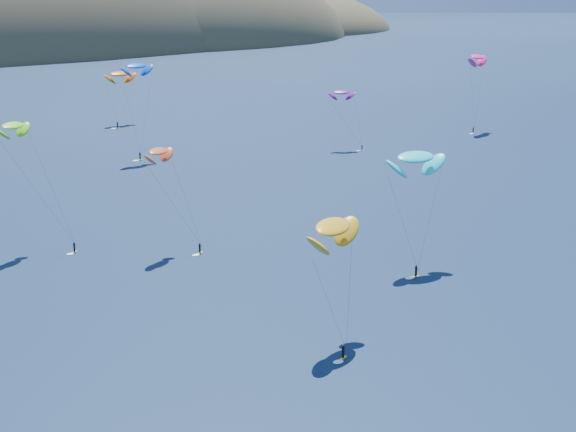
# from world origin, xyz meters

# --- Properties ---
(kitesurfer_2) EXTENTS (11.87, 11.64, 18.57)m
(kitesurfer_2) POSITION_xyz_m (-1.13, 54.50, 15.55)
(kitesurfer_2) COLOR gold
(kitesurfer_2) RESTS_ON ground
(kitesurfer_3) EXTENTS (11.08, 13.11, 24.02)m
(kitesurfer_3) POSITION_xyz_m (-26.41, 115.68, 21.90)
(kitesurfer_3) COLOR gold
(kitesurfer_3) RESTS_ON ground
(kitesurfer_4) EXTENTS (9.58, 6.07, 26.91)m
(kitesurfer_4) POSITION_xyz_m (19.53, 172.20, 24.32)
(kitesurfer_4) COLOR gold
(kitesurfer_4) RESTS_ON ground
(kitesurfer_5) EXTENTS (11.17, 9.41, 21.36)m
(kitesurfer_5) POSITION_xyz_m (27.40, 71.07, 18.33)
(kitesurfer_5) COLOR gold
(kitesurfer_5) RESTS_ON ground
(kitesurfer_6) EXTENTS (8.03, 10.46, 17.73)m
(kitesurfer_6) POSITION_xyz_m (72.47, 153.88, 15.66)
(kitesurfer_6) COLOR gold
(kitesurfer_6) RESTS_ON ground
(kitesurfer_8) EXTENTS (11.30, 9.69, 25.49)m
(kitesurfer_8) POSITION_xyz_m (124.41, 154.11, 22.63)
(kitesurfer_8) COLOR gold
(kitesurfer_8) RESTS_ON ground
(kitesurfer_9) EXTENTS (9.00, 9.75, 19.79)m
(kitesurfer_9) POSITION_xyz_m (-5.85, 100.26, 17.76)
(kitesurfer_9) COLOR gold
(kitesurfer_9) RESTS_ON ground
(kitesurfer_11) EXTENTS (11.08, 11.46, 18.96)m
(kitesurfer_11) POSITION_xyz_m (34.49, 224.45, 16.08)
(kitesurfer_11) COLOR gold
(kitesurfer_11) RESTS_ON ground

